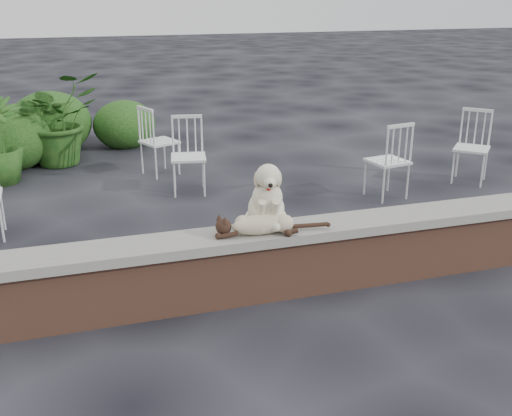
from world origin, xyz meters
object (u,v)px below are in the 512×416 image
object	(u,v)px
chair_c	(388,160)
potted_plant_a	(57,119)
cat	(262,223)
chair_b	(188,156)
chair_d	(472,147)
chair_e	(159,140)
dog	(266,193)

from	to	relation	value
chair_c	potted_plant_a	distance (m)	4.66
cat	chair_b	size ratio (longest dim) A/B	1.16
cat	chair_d	bearing A→B (deg)	43.64
chair_c	chair_d	xyz separation A→B (m)	(1.34, 0.22, 0.00)
cat	chair_c	size ratio (longest dim) A/B	1.16
chair_d	chair_e	bearing A→B (deg)	-159.27
dog	chair_c	distance (m)	2.87
cat	chair_e	bearing A→B (deg)	105.22
chair_d	chair_b	xyz separation A→B (m)	(-3.59, 0.66, 0.00)
potted_plant_a	chair_b	bearing A→B (deg)	-50.84
chair_c	potted_plant_a	world-z (taller)	potted_plant_a
chair_d	potted_plant_a	bearing A→B (deg)	-163.27
chair_c	chair_e	distance (m)	3.05
chair_d	potted_plant_a	size ratio (longest dim) A/B	0.71
cat	chair_e	world-z (taller)	chair_e
potted_plant_a	chair_d	bearing A→B (deg)	-26.28
dog	chair_c	size ratio (longest dim) A/B	0.60
cat	potted_plant_a	distance (m)	5.00
chair_d	chair_e	xyz separation A→B (m)	(-3.81, 1.56, 0.00)
chair_c	dog	bearing A→B (deg)	31.45
chair_b	potted_plant_a	world-z (taller)	potted_plant_a
dog	chair_d	world-z (taller)	dog
cat	chair_e	distance (m)	3.81
chair_b	chair_d	bearing A→B (deg)	-0.57
chair_e	chair_b	bearing A→B (deg)	170.42
dog	potted_plant_a	bearing A→B (deg)	120.91
cat	potted_plant_a	size ratio (longest dim) A/B	0.83
chair_c	potted_plant_a	bearing A→B (deg)	-45.64
chair_e	potted_plant_a	distance (m)	1.62
potted_plant_a	chair_e	bearing A→B (deg)	-36.52
chair_e	potted_plant_a	xyz separation A→B (m)	(-1.30, 0.96, 0.19)
chair_b	chair_e	size ratio (longest dim) A/B	1.00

